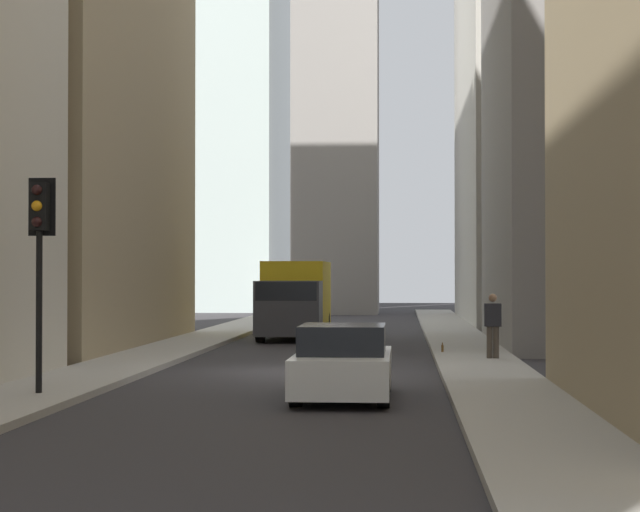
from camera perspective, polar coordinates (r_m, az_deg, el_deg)
The scene contains 9 objects.
ground_plane at distance 27.61m, azimuth -1.12°, elevation -5.84°, with size 135.00×135.00×0.00m, color #302D30.
sidewalk_right at distance 28.37m, azimuth -10.25°, elevation -5.55°, with size 90.00×2.20×0.14m, color #A8A399.
sidewalk_left at distance 27.57m, azimuth 8.28°, elevation -5.69°, with size 90.00×2.20×0.14m, color #A8A399.
church_spire at distance 70.50m, azimuth 0.82°, elevation 12.29°, with size 5.61×5.61×35.50m.
delivery_truck at distance 41.72m, azimuth -1.27°, elevation -2.17°, with size 6.46×2.25×2.84m.
sedan_white at distance 21.58m, azimuth 1.17°, elevation -5.45°, with size 4.30×1.78×1.42m.
traffic_light_foreground at distance 21.99m, azimuth -13.90°, elevation 1.07°, with size 0.43×0.52×4.05m.
pedestrian at distance 30.54m, azimuth 8.66°, elevation -3.34°, with size 0.26×0.44×1.71m.
discarded_bottle at distance 32.88m, azimuth 6.16°, elevation -4.61°, with size 0.07×0.07×0.27m.
Camera 1 is at (-27.40, -2.49, 2.36)m, focal length 63.81 mm.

